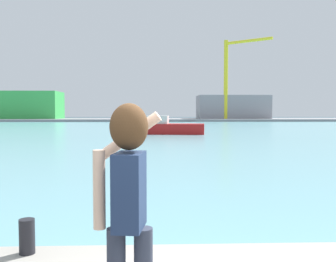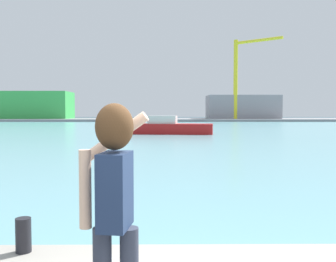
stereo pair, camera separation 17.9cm
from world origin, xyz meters
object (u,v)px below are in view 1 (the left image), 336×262
at_px(boat_moored, 162,127).
at_px(warehouse_right, 233,107).
at_px(harbor_bollard, 27,236).
at_px(port_crane, 231,71).
at_px(warehouse_left, 26,105).
at_px(person_photographer, 128,195).

relative_size(boat_moored, warehouse_right, 0.47).
height_order(harbor_bollard, boat_moored, boat_moored).
xyz_separation_m(boat_moored, port_crane, (17.82, 52.48, 11.46)).
xyz_separation_m(harbor_bollard, boat_moored, (2.35, 33.61, -0.10)).
bearing_deg(harbor_bollard, warehouse_left, 108.72).
height_order(person_photographer, port_crane, port_crane).
distance_m(boat_moored, warehouse_left, 66.33).
height_order(boat_moored, warehouse_right, warehouse_right).
xyz_separation_m(warehouse_right, port_crane, (-1.52, -4.87, 8.67)).
bearing_deg(person_photographer, harbor_bollard, 46.06).
distance_m(boat_moored, warehouse_right, 60.59).
bearing_deg(port_crane, boat_moored, -108.75).
xyz_separation_m(boat_moored, warehouse_left, (-33.18, 57.34, 3.25)).
relative_size(boat_moored, warehouse_left, 0.49).
xyz_separation_m(boat_moored, warehouse_right, (19.34, 57.35, 2.79)).
height_order(person_photographer, warehouse_left, warehouse_left).
xyz_separation_m(person_photographer, warehouse_right, (20.38, 92.64, 1.83)).
distance_m(person_photographer, boat_moored, 35.32).
height_order(harbor_bollard, port_crane, port_crane).
bearing_deg(boat_moored, person_photographer, -83.38).
relative_size(warehouse_left, port_crane, 0.89).
xyz_separation_m(person_photographer, harbor_bollard, (-1.31, 1.68, -0.86)).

